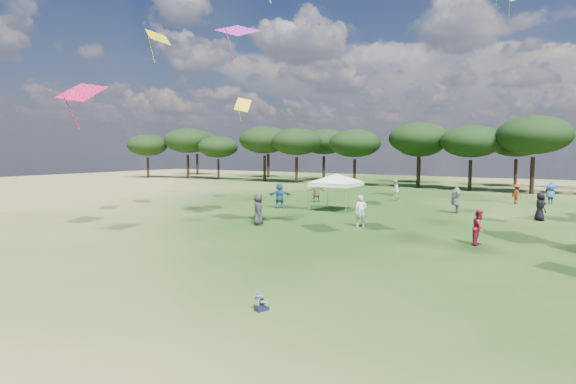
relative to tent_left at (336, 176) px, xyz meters
The scene contains 5 objects.
ground 23.38m from the tent_left, 72.35° to the right, with size 140.00×140.00×0.00m, color #274A16.
tree_line 27.12m from the tent_left, 69.50° to the left, with size 108.78×17.63×7.77m.
tent_left is the anchor object (origin of this frame).
toddler 21.44m from the tent_left, 69.24° to the right, with size 0.38×0.41×0.51m.
festival_crowd 8.28m from the tent_left, 20.81° to the left, with size 27.47×21.81×1.88m.
Camera 1 is at (7.69, -7.94, 4.27)m, focal length 30.00 mm.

